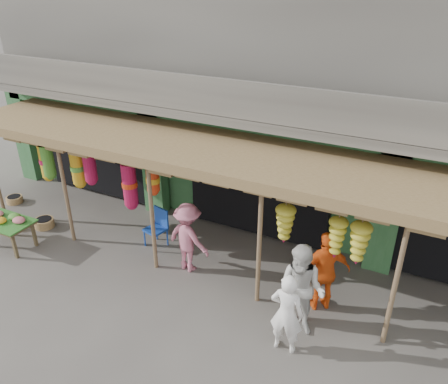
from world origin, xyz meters
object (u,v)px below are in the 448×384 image
at_px(person_shopper, 188,238).
at_px(person_vendor, 325,271).
at_px(flower_table, 6,222).
at_px(person_right, 301,290).
at_px(person_front, 287,313).
at_px(blue_chair, 158,225).

bearing_deg(person_shopper, person_vendor, -167.91).
xyz_separation_m(flower_table, person_shopper, (4.40, 1.19, 0.15)).
xyz_separation_m(flower_table, person_right, (7.20, 0.48, 0.24)).
relative_size(flower_table, person_vendor, 0.81).
bearing_deg(flower_table, person_vendor, 9.34).
relative_size(person_right, person_shopper, 1.11).
height_order(person_front, person_shopper, person_shopper).
relative_size(blue_chair, person_right, 0.53).
height_order(flower_table, person_front, person_front).
bearing_deg(flower_table, person_shopper, 14.61).
height_order(flower_table, person_vendor, person_vendor).
distance_m(flower_table, blue_chair, 3.65).
distance_m(person_right, person_shopper, 2.89).
bearing_deg(person_right, blue_chair, 167.36).
relative_size(person_vendor, person_shopper, 1.06).
xyz_separation_m(blue_chair, person_right, (3.98, -1.22, 0.38)).
bearing_deg(person_right, person_vendor, 78.84).
bearing_deg(person_vendor, person_front, 42.48).
height_order(blue_chair, person_right, person_right).
distance_m(flower_table, person_right, 7.22).
height_order(blue_chair, person_vendor, person_vendor).
relative_size(flower_table, person_right, 0.77).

